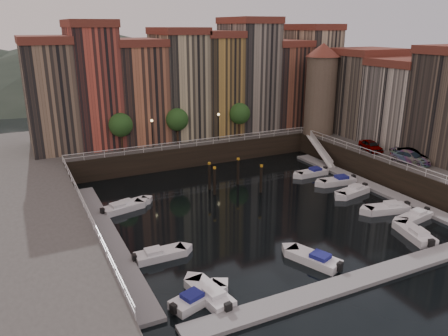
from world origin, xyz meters
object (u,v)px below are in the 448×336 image
corner_tower (321,88)px  car_c (410,158)px  mooring_pilings (231,177)px  boat_left_3 (122,208)px  car_b (412,155)px  boat_left_1 (159,254)px  car_a (371,146)px  gangway (320,149)px  boat_left_0 (197,298)px

corner_tower → car_c: size_ratio=2.77×
mooring_pilings → car_c: bearing=-22.8°
boat_left_3 → car_b: bearing=-24.9°
mooring_pilings → car_b: size_ratio=1.32×
car_c → boat_left_1: bearing=173.7°
car_c → car_a: bearing=82.0°
gangway → car_b: bearing=-69.8°
mooring_pilings → boat_left_1: bearing=-137.5°
gangway → boat_left_0: gangway is taller
boat_left_3 → boat_left_0: bearing=-100.2°
corner_tower → boat_left_1: (-33.03, -21.05, -9.84)m
car_b → mooring_pilings: bearing=173.1°
mooring_pilings → car_c: car_c is taller
corner_tower → car_a: bearing=-89.8°
corner_tower → car_b: corner_tower is taller
car_c → mooring_pilings: bearing=145.0°
boat_left_1 → corner_tower: bearing=32.5°
car_b → boat_left_3: bearing=-178.8°
boat_left_3 → car_b: 36.04m
gangway → car_b: size_ratio=1.92×
boat_left_0 → car_c: car_c is taller
corner_tower → boat_left_0: corner_tower is taller
gangway → car_c: car_c is taller
car_a → corner_tower: bearing=103.7°
boat_left_3 → car_c: (33.96, -8.12, 3.36)m
car_c → corner_tower: bearing=79.4°
mooring_pilings → boat_left_1: 17.82m
mooring_pilings → gangway: bearing=14.9°
boat_left_3 → car_c: size_ratio=0.98×
gangway → car_a: size_ratio=1.95×
car_a → car_c: car_a is taller
corner_tower → car_b: bearing=-84.4°
gangway → boat_left_0: (-29.61, -23.88, -1.56)m
gangway → boat_left_1: size_ratio=1.80×
gangway → car_a: (2.93, -6.90, 1.81)m
gangway → car_a: car_a is taller
corner_tower → boat_left_1: 40.39m
car_b → car_c: size_ratio=0.87×
boat_left_0 → mooring_pilings: bearing=38.9°
car_a → car_b: car_a is taller
gangway → boat_left_0: 38.07m
corner_tower → boat_left_3: (-33.48, -9.51, -9.83)m
corner_tower → mooring_pilings: size_ratio=2.42×
mooring_pilings → car_c: size_ratio=1.14×
mooring_pilings → boat_left_1: (-13.10, -12.02, -1.29)m
corner_tower → boat_left_0: bearing=-138.9°
boat_left_1 → car_b: 35.10m
car_b → gangway: bearing=123.2°
mooring_pilings → boat_left_1: mooring_pilings is taller
mooring_pilings → car_a: car_a is taller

